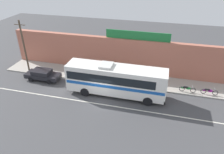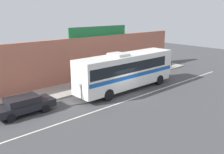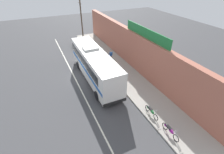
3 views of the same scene
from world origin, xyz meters
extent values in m
plane|color=#444447|center=(0.00, 0.00, 0.00)|extent=(70.00, 70.00, 0.00)
cube|color=#A8A399|center=(0.00, 5.20, 0.07)|extent=(30.00, 3.60, 0.14)
cube|color=#B26651|center=(0.00, 7.35, 2.40)|extent=(30.00, 0.70, 4.80)
cube|color=#1E7538|center=(2.74, 7.35, 5.35)|extent=(8.24, 0.12, 1.10)
cube|color=silver|center=(0.00, -0.80, 0.00)|extent=(30.00, 0.14, 0.01)
cube|color=white|center=(1.39, 1.46, 1.99)|extent=(11.21, 2.46, 3.10)
cube|color=black|center=(0.94, 1.46, 2.54)|extent=(9.87, 2.48, 0.96)
cube|color=#1956B2|center=(1.39, 1.46, 1.69)|extent=(10.99, 2.47, 0.36)
cube|color=black|center=(6.96, 1.46, 2.44)|extent=(0.04, 2.21, 1.40)
cube|color=black|center=(6.95, 1.46, 0.62)|extent=(0.12, 2.46, 0.36)
cube|color=silver|center=(0.26, 1.46, 3.66)|extent=(1.40, 1.72, 0.24)
cylinder|color=black|center=(5.20, 2.60, 0.52)|extent=(1.04, 0.32, 1.04)
cylinder|color=black|center=(5.20, 0.33, 0.52)|extent=(1.04, 0.32, 1.04)
cylinder|color=black|center=(-1.98, 2.60, 0.52)|extent=(1.04, 0.32, 1.04)
cylinder|color=black|center=(-1.98, 0.33, 0.52)|extent=(1.04, 0.32, 1.04)
cube|color=black|center=(-8.61, 2.47, 0.61)|extent=(4.50, 1.78, 0.56)
cube|color=black|center=(-8.71, 2.47, 1.13)|extent=(2.34, 1.60, 0.48)
cube|color=black|center=(-7.84, 2.47, 1.09)|extent=(0.21, 1.50, 0.34)
cylinder|color=black|center=(-7.30, 3.31, 0.31)|extent=(0.62, 0.20, 0.62)
cylinder|color=black|center=(-7.30, 1.63, 0.31)|extent=(0.62, 0.20, 0.62)
cylinder|color=black|center=(-9.91, 3.31, 0.31)|extent=(0.62, 0.20, 0.62)
cylinder|color=black|center=(-9.91, 1.63, 0.31)|extent=(0.62, 0.20, 0.62)
cylinder|color=brown|center=(-11.61, 3.85, 3.70)|extent=(0.22, 0.22, 7.13)
cylinder|color=brown|center=(-11.61, 3.85, 6.67)|extent=(1.60, 0.10, 0.10)
torus|color=black|center=(12.50, 4.01, 0.45)|extent=(0.62, 0.06, 0.62)
torus|color=black|center=(11.22, 4.01, 0.45)|extent=(0.62, 0.06, 0.62)
cylinder|color=silver|center=(12.42, 4.01, 0.75)|extent=(0.34, 0.04, 0.65)
cylinder|color=silver|center=(12.32, 4.01, 1.07)|extent=(0.03, 0.56, 0.03)
ellipsoid|color=#991E8C|center=(11.92, 4.01, 0.63)|extent=(0.56, 0.22, 0.34)
cube|color=black|center=(11.63, 4.01, 0.75)|extent=(0.52, 0.20, 0.10)
ellipsoid|color=#991E8C|center=(11.28, 4.01, 0.59)|extent=(0.36, 0.14, 0.16)
torus|color=black|center=(10.07, 3.94, 0.45)|extent=(0.62, 0.06, 0.62)
torus|color=black|center=(8.81, 3.94, 0.45)|extent=(0.62, 0.06, 0.62)
cylinder|color=silver|center=(9.99, 3.94, 0.75)|extent=(0.34, 0.04, 0.65)
cylinder|color=silver|center=(9.89, 3.94, 1.07)|extent=(0.03, 0.56, 0.03)
ellipsoid|color=#237F38|center=(9.51, 3.94, 0.63)|extent=(0.56, 0.22, 0.34)
cube|color=black|center=(9.21, 3.94, 0.75)|extent=(0.52, 0.20, 0.10)
ellipsoid|color=#237F38|center=(8.87, 3.94, 0.59)|extent=(0.36, 0.14, 0.16)
cylinder|color=brown|center=(-2.09, 5.27, 0.52)|extent=(0.13, 0.13, 0.76)
cylinder|color=brown|center=(-2.09, 5.09, 0.52)|extent=(0.13, 0.13, 0.76)
cylinder|color=#23519E|center=(-2.09, 5.18, 1.19)|extent=(0.30, 0.30, 0.57)
sphere|color=#A37556|center=(-2.09, 5.18, 1.60)|extent=(0.21, 0.21, 0.21)
cylinder|color=#23519E|center=(-2.09, 5.38, 1.21)|extent=(0.08, 0.08, 0.52)
cylinder|color=#23519E|center=(-2.09, 4.98, 1.21)|extent=(0.08, 0.08, 0.52)
camera|label=1|loc=(6.19, -18.63, 13.98)|focal=34.11mm
camera|label=2|loc=(-15.11, -14.77, 7.58)|focal=38.92mm
camera|label=3|loc=(17.95, -3.94, 11.38)|focal=26.87mm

